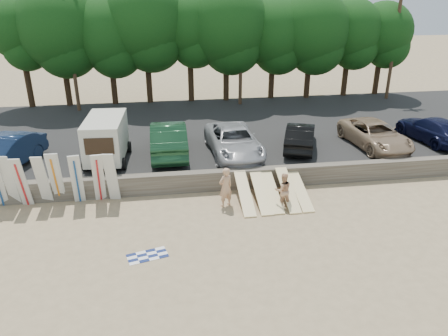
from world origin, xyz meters
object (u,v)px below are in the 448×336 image
Objects in this scene: car_1 at (168,138)px; car_3 at (300,136)px; car_0 at (5,153)px; car_2 at (234,141)px; beachgoer_b at (283,190)px; car_4 at (375,135)px; cooler at (293,187)px; beachgoer_a at (225,187)px; car_5 at (432,129)px; box_trailer at (106,137)px.

car_1 is 7.39m from car_3.
car_0 reaches higher than car_2.
car_2 reaches higher than beachgoer_b.
cooler is (-5.74, -3.38, -1.26)m from car_4.
cooler is (-1.43, -3.76, -1.26)m from car_3.
car_1 is 2.87× the size of beachgoer_a.
car_2 is at bearing 21.41° from car_0.
car_5 reaches higher than beachgoer_a.
beachgoer_b is (-2.43, -5.31, -0.61)m from car_3.
car_1 is at bearing 166.07° from car_2.
car_1 reaches higher than car_3.
car_2 is 4.70m from beachgoer_a.
car_3 is (3.87, 0.38, -0.04)m from car_2.
beachgoer_b is at bearing -104.29° from cooler.
box_trailer is 2.02× the size of beachgoer_a.
car_2 is 14.53× the size of cooler.
car_4 is at bearing 48.95° from cooler.
beachgoer_b is (8.19, -4.96, -1.21)m from box_trailer.
cooler is (2.44, -3.38, -1.31)m from car_2.
car_1 is (8.23, 0.83, 0.09)m from car_0.
car_3 is at bearing 5.24° from box_trailer.
car_0 reaches higher than car_3.
car_5 is at bearing -153.44° from beachgoer_b.
car_1 reaches higher than car_0.
box_trailer is 14.94m from car_4.
car_0 is 12.88× the size of cooler.
beachgoer_b is at bearing 146.09° from beachgoer_a.
car_4 is at bearing 21.05° from car_0.
car_2 is at bearing 174.27° from car_4.
cooler is at bearing 12.88° from car_5.
car_5 is 14.01m from beachgoer_a.
box_trailer reaches higher than beachgoer_a.
car_2 is 3.38× the size of beachgoer_b.
car_1 reaches higher than beachgoer_a.
car_5 is at bearing 175.70° from beachgoer_a.
car_1 is 7.51m from beachgoer_b.
car_0 reaches higher than car_4.
box_trailer reaches higher than car_2.
car_4 is (19.93, 0.18, -0.08)m from car_0.
beachgoer_a is 2.61m from beachgoer_b.
car_2 is 3.89m from car_3.
beachgoer_b is at bearing 131.61° from car_1.
beachgoer_b is at bearing 0.72° from car_0.
car_3 reaches higher than car_4.
box_trailer is 5.03m from car_0.
cooler is (3.58, 1.15, -0.79)m from beachgoer_a.
car_2 is at bearing 169.53° from car_1.
box_trailer is at bearing -31.67° from beachgoer_b.
car_3 is 4.21m from cooler.
car_5 is (18.71, 0.40, -0.60)m from box_trailer.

